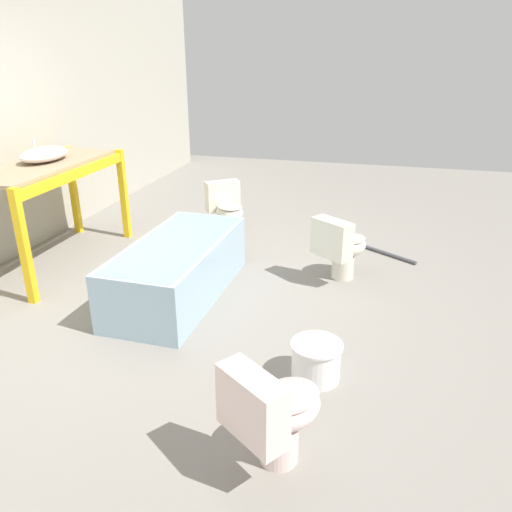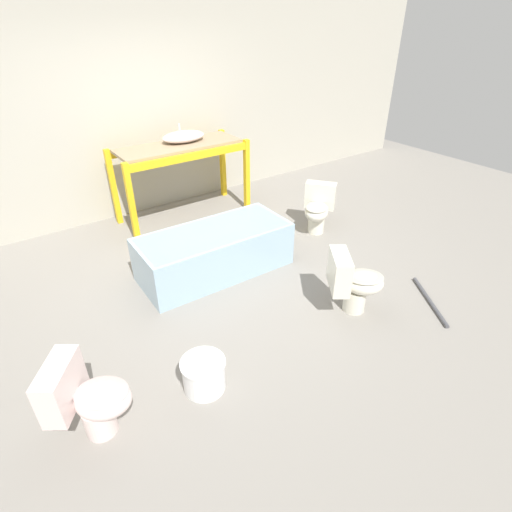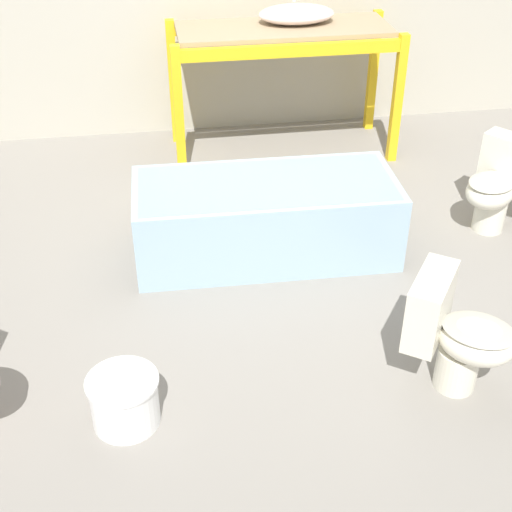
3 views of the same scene
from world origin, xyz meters
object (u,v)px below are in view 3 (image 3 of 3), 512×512
at_px(bathtub_main, 266,213).
at_px(bucket_white, 124,400).
at_px(toilet_far, 498,184).
at_px(toilet_extra, 455,332).
at_px(sink_basin, 296,14).

xyz_separation_m(bathtub_main, bucket_white, (-0.92, -1.38, -0.15)).
distance_m(toilet_far, toilet_extra, 1.68).
bearing_deg(bucket_white, toilet_far, 29.69).
bearing_deg(sink_basin, bathtub_main, -107.71).
relative_size(bathtub_main, toilet_extra, 2.69).
bearing_deg(bucket_white, toilet_extra, 0.38).
xyz_separation_m(toilet_extra, bucket_white, (-1.63, -0.01, -0.19)).
bearing_deg(toilet_extra, toilet_far, 3.42).
distance_m(bathtub_main, bucket_white, 1.66).
xyz_separation_m(bathtub_main, toilet_far, (1.60, 0.06, 0.04)).
height_order(sink_basin, bucket_white, sink_basin).
distance_m(toilet_far, bucket_white, 2.91).
xyz_separation_m(bathtub_main, toilet_extra, (0.72, -1.37, 0.04)).
height_order(toilet_far, bucket_white, toilet_far).
relative_size(sink_basin, toilet_extra, 0.95).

